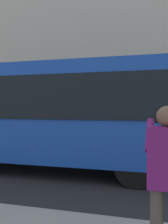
{
  "coord_description": "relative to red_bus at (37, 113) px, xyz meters",
  "views": [
    {
      "loc": [
        -1.02,
        7.52,
        1.83
      ],
      "look_at": [
        1.09,
        0.25,
        1.71
      ],
      "focal_mm": 42.32,
      "sensor_mm": 36.0,
      "label": 1
    }
  ],
  "objects": [
    {
      "name": "ground_plane",
      "position": [
        -2.53,
        -0.34,
        -1.68
      ],
      "size": [
        60.0,
        60.0,
        0.0
      ],
      "primitive_type": "plane",
      "color": "#232326"
    },
    {
      "name": "building_facade_far",
      "position": [
        -2.55,
        -7.14,
        4.3
      ],
      "size": [
        28.0,
        1.55,
        12.0
      ],
      "color": "beige",
      "rests_on": "ground_plane"
    },
    {
      "name": "pedestrian_photographer",
      "position": [
        -3.62,
        4.25,
        -0.54
      ],
      "size": [
        0.53,
        0.52,
        1.7
      ],
      "color": "#4C4238",
      "rests_on": "sidewalk_curb"
    },
    {
      "name": "red_bus",
      "position": [
        0.0,
        0.0,
        0.0
      ],
      "size": [
        9.05,
        2.54,
        3.08
      ],
      "color": "#1947AD",
      "rests_on": "ground_plane"
    }
  ]
}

